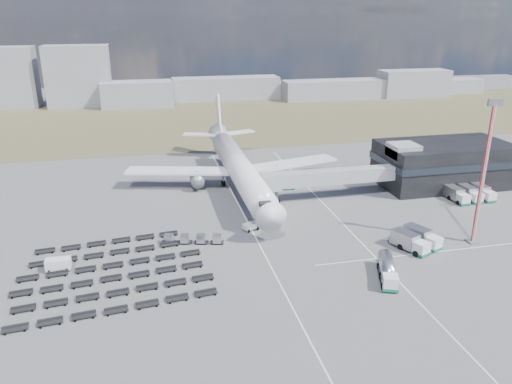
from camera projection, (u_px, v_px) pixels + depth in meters
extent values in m
plane|color=#565659|center=(272.00, 247.00, 87.51)|extent=(420.00, 420.00, 0.00)
cube|color=brown|center=(200.00, 120.00, 188.28)|extent=(420.00, 90.00, 0.01)
cube|color=silver|center=(255.00, 236.00, 91.68)|extent=(0.25, 110.00, 0.01)
cube|color=silver|center=(347.00, 228.00, 95.40)|extent=(0.25, 110.00, 0.01)
cube|color=silver|center=(425.00, 253.00, 85.36)|extent=(40.00, 0.25, 0.01)
cube|color=black|center=(444.00, 164.00, 117.71)|extent=(30.00, 16.00, 10.00)
cube|color=#262D38|center=(444.00, 159.00, 117.30)|extent=(30.40, 16.40, 1.60)
cube|color=#939399|center=(403.00, 151.00, 111.85)|extent=(6.00, 6.00, 3.00)
cube|color=#939399|center=(330.00, 177.00, 108.29)|extent=(29.80, 3.00, 3.00)
cube|color=#939399|center=(270.00, 182.00, 105.06)|extent=(4.00, 3.60, 3.40)
cylinder|color=slate|center=(277.00, 192.00, 106.70)|extent=(0.70, 0.70, 5.10)
cylinder|color=black|center=(276.00, 201.00, 107.42)|extent=(1.40, 0.90, 1.40)
cylinder|color=white|center=(240.00, 169.00, 113.17)|extent=(5.60, 48.00, 5.60)
cone|color=white|center=(268.00, 212.00, 88.90)|extent=(5.60, 5.00, 5.60)
cone|color=white|center=(220.00, 136.00, 138.55)|extent=(5.60, 8.00, 5.60)
cube|color=black|center=(265.00, 204.00, 90.46)|extent=(2.20, 2.00, 0.80)
cube|color=white|center=(180.00, 171.00, 115.48)|extent=(25.59, 11.38, 0.50)
cube|color=white|center=(288.00, 164.00, 120.86)|extent=(25.59, 11.38, 0.50)
cylinder|color=slate|center=(197.00, 179.00, 114.95)|extent=(3.00, 5.00, 3.00)
cylinder|color=slate|center=(276.00, 174.00, 118.88)|extent=(3.00, 5.00, 3.00)
cube|color=white|center=(200.00, 134.00, 139.11)|extent=(9.49, 5.63, 0.35)
cube|color=white|center=(238.00, 132.00, 141.38)|extent=(9.49, 5.63, 0.35)
cube|color=white|center=(218.00, 114.00, 139.34)|extent=(0.50, 9.06, 11.45)
cylinder|color=slate|center=(261.00, 221.00, 95.33)|extent=(0.50, 0.50, 2.50)
cylinder|color=slate|center=(223.00, 181.00, 117.57)|extent=(0.60, 0.60, 2.50)
cylinder|color=slate|center=(250.00, 179.00, 118.89)|extent=(0.60, 0.60, 2.50)
cylinder|color=black|center=(261.00, 224.00, 95.59)|extent=(0.50, 1.20, 1.20)
cube|color=gray|center=(78.00, 76.00, 210.88)|extent=(26.20, 12.00, 25.48)
cube|color=gray|center=(137.00, 94.00, 212.21)|extent=(29.77, 12.00, 10.79)
cube|color=gray|center=(226.00, 88.00, 231.29)|extent=(49.02, 12.00, 9.99)
cube|color=gray|center=(278.00, 90.00, 237.73)|extent=(23.34, 12.00, 6.68)
cube|color=gray|center=(341.00, 89.00, 232.45)|extent=(54.96, 12.00, 8.72)
cube|color=gray|center=(414.00, 83.00, 238.03)|extent=(33.07, 12.00, 12.38)
cube|color=gray|center=(449.00, 86.00, 250.13)|extent=(31.24, 12.00, 6.70)
cube|color=white|center=(390.00, 282.00, 73.66)|extent=(2.84, 2.84, 2.12)
cube|color=#126A50|center=(390.00, 287.00, 73.94)|extent=(2.96, 2.96, 0.46)
cylinder|color=#A8A8AD|center=(387.00, 265.00, 77.72)|extent=(4.55, 7.27, 2.30)
cube|color=slate|center=(386.00, 271.00, 78.08)|extent=(4.47, 7.24, 0.32)
cylinder|color=black|center=(387.00, 277.00, 76.87)|extent=(2.60, 1.78, 1.01)
cube|color=white|center=(251.00, 227.00, 94.17)|extent=(3.39, 2.74, 1.37)
cube|color=white|center=(58.00, 265.00, 79.31)|extent=(3.88, 1.80, 2.09)
cube|color=white|center=(287.00, 180.00, 117.15)|extent=(2.71, 5.87, 2.67)
cube|color=#126A50|center=(287.00, 185.00, 117.53)|extent=(2.81, 5.97, 0.43)
cube|color=white|center=(421.00, 248.00, 84.22)|extent=(2.98, 2.93, 2.20)
cube|color=#126A50|center=(421.00, 253.00, 84.51)|extent=(3.11, 3.06, 0.45)
cube|color=#A8A8AD|center=(405.00, 239.00, 86.74)|extent=(4.02, 5.17, 2.60)
cube|color=white|center=(434.00, 243.00, 86.10)|extent=(2.98, 2.93, 2.20)
cube|color=#126A50|center=(433.00, 247.00, 86.39)|extent=(3.11, 3.06, 0.45)
cube|color=#A8A8AD|center=(417.00, 234.00, 88.62)|extent=(4.02, 5.17, 2.60)
cube|color=white|center=(463.00, 199.00, 106.16)|extent=(2.29, 2.20, 2.11)
cube|color=#126A50|center=(463.00, 203.00, 106.44)|extent=(2.39, 2.30, 0.43)
cube|color=#A8A8AD|center=(454.00, 192.00, 109.06)|extent=(2.49, 4.50, 2.49)
cube|color=white|center=(476.00, 198.00, 106.96)|extent=(2.29, 2.20, 2.11)
cube|color=#126A50|center=(476.00, 201.00, 107.24)|extent=(2.39, 2.30, 0.43)
cube|color=#A8A8AD|center=(467.00, 191.00, 109.86)|extent=(2.49, 4.50, 2.49)
cube|color=white|center=(489.00, 196.00, 107.76)|extent=(2.29, 2.20, 2.11)
cube|color=#126A50|center=(489.00, 200.00, 108.04)|extent=(2.39, 2.30, 0.43)
cube|color=#A8A8AD|center=(479.00, 190.00, 110.67)|extent=(2.49, 4.50, 2.49)
cube|color=black|center=(169.00, 242.00, 88.86)|extent=(2.61, 1.95, 0.16)
cube|color=#A8A8AD|center=(169.00, 238.00, 88.60)|extent=(1.74, 1.74, 1.35)
cube|color=black|center=(185.00, 242.00, 88.82)|extent=(2.61, 1.95, 0.16)
cube|color=#A8A8AD|center=(185.00, 238.00, 88.56)|extent=(1.74, 1.74, 1.35)
cube|color=black|center=(201.00, 242.00, 88.78)|extent=(2.61, 1.95, 0.16)
cube|color=#A8A8AD|center=(201.00, 238.00, 88.52)|extent=(1.74, 1.74, 1.35)
cube|color=black|center=(217.00, 242.00, 88.75)|extent=(2.61, 1.95, 0.16)
cube|color=#A8A8AD|center=(217.00, 238.00, 88.48)|extent=(1.74, 1.74, 1.35)
cube|color=black|center=(116.00, 309.00, 68.80)|extent=(29.74, 5.12, 0.77)
cube|color=black|center=(113.00, 293.00, 72.75)|extent=(29.74, 5.12, 0.77)
cube|color=black|center=(111.00, 278.00, 76.70)|extent=(29.74, 5.12, 0.77)
cube|color=black|center=(109.00, 265.00, 80.65)|extent=(29.74, 5.12, 0.77)
cube|color=black|center=(107.00, 253.00, 84.60)|extent=(25.52, 4.62, 0.77)
cube|color=black|center=(105.00, 242.00, 88.55)|extent=(25.52, 4.62, 0.77)
cylinder|color=red|center=(483.00, 177.00, 85.19)|extent=(0.69, 0.69, 24.77)
cube|color=slate|center=(495.00, 102.00, 80.83)|extent=(2.45, 1.08, 1.19)
cube|color=#565659|center=(472.00, 241.00, 89.39)|extent=(1.98, 1.98, 0.30)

